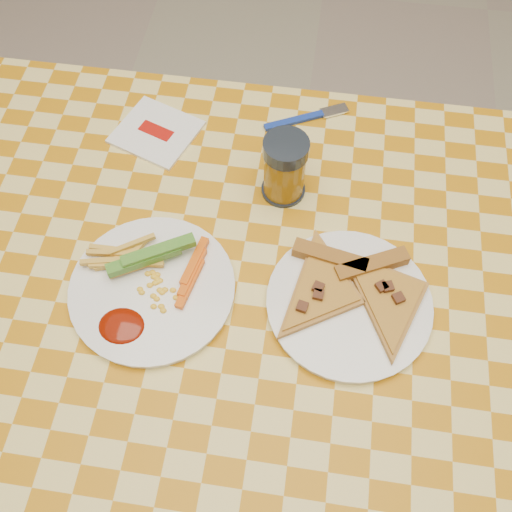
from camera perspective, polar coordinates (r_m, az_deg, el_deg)
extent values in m
plane|color=beige|center=(1.54, 0.73, -16.93)|extent=(8.00, 8.00, 0.00)
cylinder|color=white|center=(1.45, -18.78, 3.44)|extent=(0.06, 0.06, 0.71)
cube|color=#53331C|center=(0.85, 1.28, -5.93)|extent=(1.20, 0.80, 0.04)
cylinder|color=white|center=(0.84, -10.30, -3.31)|extent=(0.27, 0.27, 0.01)
cylinder|color=white|center=(0.83, 9.25, -4.75)|extent=(0.28, 0.28, 0.01)
cube|color=#17630F|center=(0.83, -10.44, 0.09)|extent=(0.11, 0.09, 0.02)
cube|color=#ED5A0A|center=(0.83, -6.38, -1.66)|extent=(0.07, 0.09, 0.02)
ellipsoid|color=#721102|center=(0.82, -13.29, -6.84)|extent=(0.07, 0.06, 0.01)
cube|color=olive|center=(0.84, 7.39, -0.17)|extent=(0.11, 0.04, 0.02)
cube|color=olive|center=(0.84, 11.47, -0.96)|extent=(0.11, 0.07, 0.02)
cylinder|color=black|center=(0.93, 2.74, 6.68)|extent=(0.07, 0.07, 0.01)
cylinder|color=#865A0E|center=(0.89, 2.86, 8.34)|extent=(0.06, 0.06, 0.09)
cylinder|color=black|center=(0.85, 3.03, 10.71)|extent=(0.07, 0.07, 0.02)
cube|color=white|center=(1.02, -9.95, 12.11)|extent=(0.16, 0.16, 0.01)
cube|color=#B1100A|center=(1.01, -9.98, 12.24)|extent=(0.06, 0.04, 0.00)
cube|color=#16319A|center=(1.02, 3.81, 13.36)|extent=(0.10, 0.06, 0.01)
cube|color=white|center=(1.04, 7.83, 14.21)|extent=(0.05, 0.04, 0.00)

